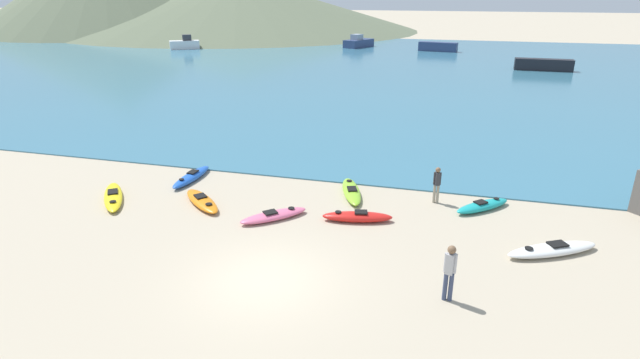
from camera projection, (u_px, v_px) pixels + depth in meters
The scene contains 17 objects.
ground_plane at pixel (265, 280), 15.01m from camera, with size 400.00×400.00×0.00m, color tan.
bay_water at pixel (409, 69), 54.11m from camera, with size 160.00×70.00×0.06m, color teal.
far_hill_midleft at pixel (238, 3), 104.98m from camera, with size 75.33×75.33×10.72m, color #5B664C.
kayak_on_sand_0 at pixel (202, 201), 20.23m from camera, with size 2.62×2.47×0.34m.
kayak_on_sand_1 at pixel (552, 249), 16.43m from camera, with size 3.25×2.26×0.37m.
kayak_on_sand_2 at pixel (483, 206), 19.72m from camera, with size 2.34×2.24×0.38m.
kayak_on_sand_3 at pixel (351, 191), 21.18m from camera, with size 1.62×3.06×0.35m.
kayak_on_sand_4 at pixel (274, 215), 18.93m from camera, with size 2.45×2.37×0.34m.
kayak_on_sand_5 at pixel (191, 177), 22.76m from camera, with size 0.74×2.98×0.39m.
kayak_on_sand_6 at pixel (357, 217), 18.76m from camera, with size 2.72×1.20×0.40m.
kayak_on_sand_7 at pixel (113, 197), 20.65m from camera, with size 2.53×3.08×0.33m.
person_near_foreground at pixel (450, 269), 13.70m from camera, with size 0.35×0.28×1.71m.
person_near_waterline at pixel (437, 183), 20.13m from camera, with size 0.31×0.26×1.53m.
moored_boat_0 at pixel (358, 43), 74.04m from camera, with size 4.02×5.48×1.88m.
moored_boat_1 at pixel (185, 44), 71.80m from camera, with size 4.28×3.56×1.99m.
moored_boat_2 at pixel (543, 65), 52.87m from camera, with size 5.84×1.41×1.21m.
moored_boat_3 at pixel (438, 47), 69.18m from camera, with size 5.39×2.14×1.23m.
Camera 1 is at (4.97, -12.05, 8.20)m, focal length 28.00 mm.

